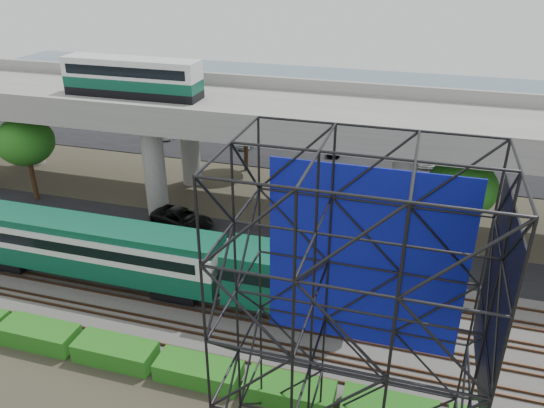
% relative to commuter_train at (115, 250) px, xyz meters
% --- Properties ---
extents(ground, '(140.00, 140.00, 0.00)m').
position_rel_commuter_train_xyz_m(ground, '(7.50, -2.00, -2.88)').
color(ground, '#474233').
rests_on(ground, ground).
extents(ballast_bed, '(90.00, 12.00, 0.20)m').
position_rel_commuter_train_xyz_m(ballast_bed, '(7.50, 0.00, -2.78)').
color(ballast_bed, slate).
rests_on(ballast_bed, ground).
extents(service_road, '(90.00, 5.00, 0.08)m').
position_rel_commuter_train_xyz_m(service_road, '(7.50, 8.50, -2.84)').
color(service_road, black).
rests_on(service_road, ground).
extents(parking_lot, '(90.00, 18.00, 0.08)m').
position_rel_commuter_train_xyz_m(parking_lot, '(7.50, 32.00, -2.84)').
color(parking_lot, black).
rests_on(parking_lot, ground).
extents(harbor_water, '(140.00, 40.00, 0.03)m').
position_rel_commuter_train_xyz_m(harbor_water, '(7.50, 54.00, -2.87)').
color(harbor_water, '#435F6E').
rests_on(harbor_water, ground).
extents(rail_tracks, '(90.00, 9.52, 0.16)m').
position_rel_commuter_train_xyz_m(rail_tracks, '(7.50, -0.00, -2.60)').
color(rail_tracks, '#472D1E').
rests_on(rail_tracks, ballast_bed).
extents(commuter_train, '(29.30, 3.06, 4.30)m').
position_rel_commuter_train_xyz_m(commuter_train, '(0.00, 0.00, 0.00)').
color(commuter_train, black).
rests_on(commuter_train, rail_tracks).
extents(overpass, '(80.00, 12.00, 12.40)m').
position_rel_commuter_train_xyz_m(overpass, '(6.53, 14.00, 5.33)').
color(overpass, '#9E9B93').
rests_on(overpass, ground).
extents(scaffold_tower, '(9.36, 6.36, 15.00)m').
position_rel_commuter_train_xyz_m(scaffold_tower, '(16.75, -9.98, 4.59)').
color(scaffold_tower, black).
rests_on(scaffold_tower, ground).
extents(hedge_strip, '(34.60, 1.80, 1.20)m').
position_rel_commuter_train_xyz_m(hedge_strip, '(8.51, -6.30, -2.32)').
color(hedge_strip, '#166016').
rests_on(hedge_strip, ground).
extents(trees, '(40.94, 16.94, 7.69)m').
position_rel_commuter_train_xyz_m(trees, '(2.83, 14.17, 2.69)').
color(trees, '#382314').
rests_on(trees, ground).
extents(suv, '(5.94, 3.94, 1.51)m').
position_rel_commuter_train_xyz_m(suv, '(0.54, 8.83, -2.04)').
color(suv, black).
rests_on(suv, service_road).
extents(parked_cars, '(38.35, 9.47, 1.29)m').
position_rel_commuter_train_xyz_m(parked_cars, '(7.18, 31.27, -2.20)').
color(parked_cars, white).
rests_on(parked_cars, parking_lot).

